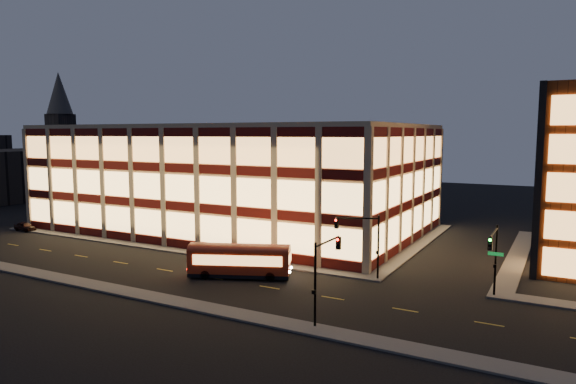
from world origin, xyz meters
The scene contains 13 objects.
ground centered at (0.00, 0.00, 0.00)m, with size 200.00×200.00×0.00m, color black.
sidewalk_office_south centered at (-3.00, 1.00, 0.07)m, with size 54.00×2.00×0.15m, color #514F4C.
sidewalk_office_east centered at (23.00, 17.00, 0.07)m, with size 2.00×30.00×0.15m, color #514F4C.
sidewalk_tower_west centered at (34.00, 17.00, 0.07)m, with size 2.00×30.00×0.15m, color #514F4C.
sidewalk_near centered at (0.00, -13.00, 0.07)m, with size 100.00×2.00×0.15m, color #514F4C.
office_building centered at (-2.91, 16.91, 7.25)m, with size 50.45×30.45×14.50m.
church_tower centered at (-70.00, 40.00, 9.00)m, with size 5.00×5.00×18.00m, color #2D2621.
church_spire centered at (-70.00, 40.00, 23.00)m, with size 6.00×6.00×10.00m, color #4C473F.
traffic_signal_far centered at (22.21, 0.24, 4.11)m, with size 3.79×1.87×6.00m.
traffic_signal_right centered at (33.50, -0.62, 4.10)m, with size 1.20×4.37×6.00m.
traffic_signal_near centered at (23.50, -11.03, 4.13)m, with size 0.32×4.45×6.00m.
trolley_bus centered at (11.89, -4.53, 1.76)m, with size 9.57×5.82×3.18m.
parked_car_0 centered at (-27.01, 0.39, 0.60)m, with size 1.42×3.53×1.20m, color black.
Camera 1 is at (38.23, -43.38, 13.38)m, focal length 32.00 mm.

